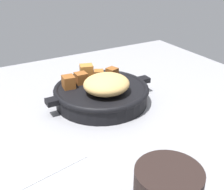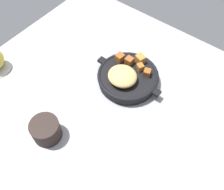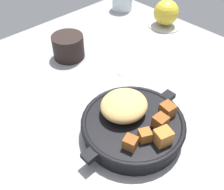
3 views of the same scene
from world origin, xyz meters
TOP-DOWN VIEW (x-y plane):
  - ground_plane at (0.00, 0.00)cm, footprint 94.71×90.06cm
  - cast_iron_skillet at (-2.79, -9.56)cm, footprint 25.79×21.52cm
  - butter_knife at (18.13, 7.63)cm, footprint 18.75×5.12cm

SIDE VIEW (x-z plane):
  - ground_plane at x=0.00cm, z-range -2.40..0.00cm
  - butter_knife at x=18.13cm, z-range 0.00..0.36cm
  - cast_iron_skillet at x=-2.79cm, z-range -1.05..6.90cm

